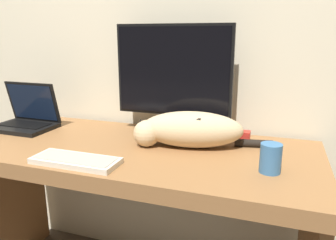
{
  "coord_description": "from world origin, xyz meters",
  "views": [
    {
      "loc": [
        0.58,
        -0.85,
        1.22
      ],
      "look_at": [
        0.19,
        0.29,
        0.91
      ],
      "focal_mm": 35.0,
      "sensor_mm": 36.0,
      "label": 1
    }
  ],
  "objects_px": {
    "laptop": "(26,119)",
    "cat": "(188,129)",
    "coffee_mug": "(271,158)",
    "external_keyboard": "(76,160)",
    "monitor": "(173,77)"
  },
  "relations": [
    {
      "from": "laptop",
      "to": "cat",
      "type": "relative_size",
      "value": 0.53
    },
    {
      "from": "laptop",
      "to": "coffee_mug",
      "type": "bearing_deg",
      "value": -7.6
    },
    {
      "from": "external_keyboard",
      "to": "coffee_mug",
      "type": "distance_m",
      "value": 0.68
    },
    {
      "from": "monitor",
      "to": "cat",
      "type": "distance_m",
      "value": 0.27
    },
    {
      "from": "monitor",
      "to": "cat",
      "type": "relative_size",
      "value": 0.97
    },
    {
      "from": "external_keyboard",
      "to": "coffee_mug",
      "type": "relative_size",
      "value": 3.21
    },
    {
      "from": "external_keyboard",
      "to": "cat",
      "type": "height_order",
      "value": "cat"
    },
    {
      "from": "monitor",
      "to": "coffee_mug",
      "type": "xyz_separation_m",
      "value": [
        0.45,
        -0.32,
        -0.22
      ]
    },
    {
      "from": "monitor",
      "to": "coffee_mug",
      "type": "distance_m",
      "value": 0.6
    },
    {
      "from": "external_keyboard",
      "to": "cat",
      "type": "bearing_deg",
      "value": 43.06
    },
    {
      "from": "monitor",
      "to": "coffee_mug",
      "type": "height_order",
      "value": "monitor"
    },
    {
      "from": "external_keyboard",
      "to": "cat",
      "type": "relative_size",
      "value": 0.58
    },
    {
      "from": "monitor",
      "to": "external_keyboard",
      "type": "height_order",
      "value": "monitor"
    },
    {
      "from": "external_keyboard",
      "to": "cat",
      "type": "distance_m",
      "value": 0.46
    },
    {
      "from": "external_keyboard",
      "to": "coffee_mug",
      "type": "height_order",
      "value": "coffee_mug"
    }
  ]
}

